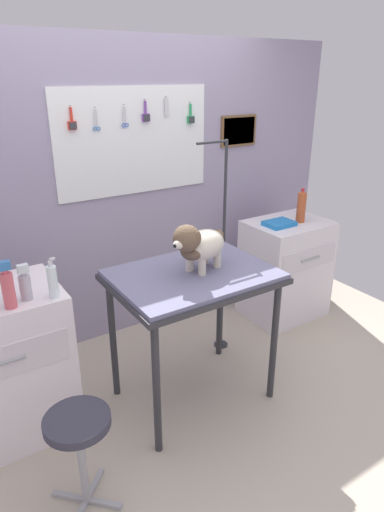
# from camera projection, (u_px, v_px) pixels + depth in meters

# --- Properties ---
(ground) EXTENTS (4.40, 4.00, 0.04)m
(ground) POSITION_uv_depth(u_px,v_px,m) (218.00, 412.00, 2.91)
(ground) COLOR #BDB09C
(rear_wall_panel) EXTENTS (4.00, 0.11, 2.30)m
(rear_wall_panel) POSITION_uv_depth(u_px,v_px,m) (126.00, 194.00, 3.46)
(rear_wall_panel) COLOR #958CA7
(rear_wall_panel) RESTS_ON ground
(grooming_table) EXTENTS (0.98, 0.71, 0.92)m
(grooming_table) POSITION_uv_depth(u_px,v_px,m) (193.00, 286.00, 2.73)
(grooming_table) COLOR #2D2D33
(grooming_table) RESTS_ON ground
(grooming_arm) EXTENTS (0.30, 0.11, 1.62)m
(grooming_arm) POSITION_uv_depth(u_px,v_px,m) (222.00, 259.00, 3.30)
(grooming_arm) COLOR #2D2D33
(grooming_arm) RESTS_ON ground
(dog) EXTENTS (0.44, 0.29, 0.32)m
(dog) POSITION_uv_depth(u_px,v_px,m) (199.00, 245.00, 2.64)
(dog) COLOR beige
(dog) RESTS_ON grooming_table
(cabinet_right) EXTENTS (0.68, 0.54, 0.87)m
(cabinet_right) POSITION_uv_depth(u_px,v_px,m) (285.00, 269.00, 3.91)
(cabinet_right) COLOR white
(cabinet_right) RESTS_ON ground
(stool) EXTENTS (0.32, 0.32, 0.55)m
(stool) POSITION_uv_depth(u_px,v_px,m) (79.00, 435.00, 2.11)
(stool) COLOR #9E9EA3
(stool) RESTS_ON ground
(detangler_spray) EXTENTS (0.06, 0.06, 0.20)m
(detangler_spray) POSITION_uv_depth(u_px,v_px,m) (25.00, 285.00, 2.34)
(detangler_spray) COLOR #B1AAB7
(detangler_spray) RESTS_ON counter_left
(spray_bottle_short) EXTENTS (0.06, 0.06, 0.26)m
(spray_bottle_short) POSITION_uv_depth(u_px,v_px,m) (8.00, 288.00, 2.24)
(spray_bottle_short) COLOR #D95964
(spray_bottle_short) RESTS_ON counter_left
(shampoo_bottle) EXTENTS (0.05, 0.05, 0.22)m
(shampoo_bottle) POSITION_uv_depth(u_px,v_px,m) (53.00, 281.00, 2.36)
(shampoo_bottle) COLOR white
(shampoo_bottle) RESTS_ON counter_left
(soda_bottle) EXTENTS (0.07, 0.07, 0.29)m
(soda_bottle) POSITION_uv_depth(u_px,v_px,m) (301.00, 207.00, 3.70)
(soda_bottle) COLOR #B04E28
(soda_bottle) RESTS_ON cabinet_right
(supply_tray) EXTENTS (0.24, 0.18, 0.04)m
(supply_tray) POSITION_uv_depth(u_px,v_px,m) (279.00, 223.00, 3.65)
(supply_tray) COLOR blue
(supply_tray) RESTS_ON cabinet_right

